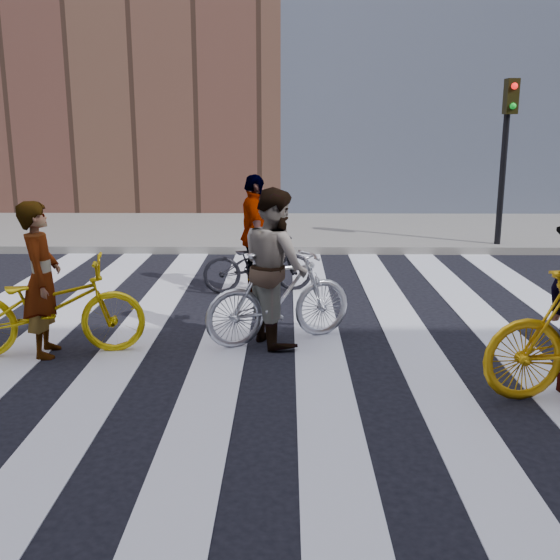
{
  "coord_description": "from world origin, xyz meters",
  "views": [
    {
      "loc": [
        0.19,
        -7.6,
        2.48
      ],
      "look_at": [
        0.1,
        0.3,
        0.6
      ],
      "focal_mm": 42.0,
      "sensor_mm": 36.0,
      "label": 1
    }
  ],
  "objects_px": {
    "rider_left": "(42,279)",
    "rider_rear": "(255,234)",
    "traffic_signal": "(507,135)",
    "rider_mid": "(275,266)",
    "bike_dark_rear": "(258,263)",
    "bike_yellow_left": "(49,307)",
    "bike_silver_mid": "(280,297)"
  },
  "relations": [
    {
      "from": "traffic_signal",
      "to": "rider_mid",
      "type": "distance_m",
      "value": 7.23
    },
    {
      "from": "rider_left",
      "to": "rider_rear",
      "type": "relative_size",
      "value": 0.96
    },
    {
      "from": "bike_dark_rear",
      "to": "rider_rear",
      "type": "relative_size",
      "value": 0.94
    },
    {
      "from": "bike_silver_mid",
      "to": "rider_rear",
      "type": "bearing_deg",
      "value": -15.02
    },
    {
      "from": "rider_left",
      "to": "rider_rear",
      "type": "distance_m",
      "value": 3.56
    },
    {
      "from": "bike_yellow_left",
      "to": "rider_left",
      "type": "height_order",
      "value": "rider_left"
    },
    {
      "from": "bike_yellow_left",
      "to": "bike_dark_rear",
      "type": "distance_m",
      "value": 3.56
    },
    {
      "from": "bike_yellow_left",
      "to": "rider_rear",
      "type": "bearing_deg",
      "value": -47.06
    },
    {
      "from": "rider_left",
      "to": "rider_rear",
      "type": "height_order",
      "value": "rider_rear"
    },
    {
      "from": "rider_rear",
      "to": "bike_dark_rear",
      "type": "bearing_deg",
      "value": -100.56
    },
    {
      "from": "rider_mid",
      "to": "bike_dark_rear",
      "type": "bearing_deg",
      "value": -17.39
    },
    {
      "from": "bike_silver_mid",
      "to": "bike_dark_rear",
      "type": "height_order",
      "value": "bike_silver_mid"
    },
    {
      "from": "traffic_signal",
      "to": "rider_rear",
      "type": "bearing_deg",
      "value": -145.39
    },
    {
      "from": "rider_rear",
      "to": "bike_yellow_left",
      "type": "bearing_deg",
      "value": 132.52
    },
    {
      "from": "rider_mid",
      "to": "rider_rear",
      "type": "relative_size",
      "value": 1.02
    },
    {
      "from": "traffic_signal",
      "to": "rider_rear",
      "type": "xyz_separation_m",
      "value": [
        -4.7,
        -3.25,
        -1.39
      ]
    },
    {
      "from": "rider_mid",
      "to": "rider_rear",
      "type": "height_order",
      "value": "rider_mid"
    },
    {
      "from": "rider_left",
      "to": "rider_rear",
      "type": "xyz_separation_m",
      "value": [
        2.17,
        2.82,
        0.04
      ]
    },
    {
      "from": "traffic_signal",
      "to": "bike_dark_rear",
      "type": "relative_size",
      "value": 1.99
    },
    {
      "from": "rider_mid",
      "to": "rider_rear",
      "type": "bearing_deg",
      "value": -16.2
    },
    {
      "from": "traffic_signal",
      "to": "bike_silver_mid",
      "type": "xyz_separation_m",
      "value": [
        -4.3,
        -5.6,
        -1.74
      ]
    },
    {
      "from": "bike_yellow_left",
      "to": "rider_left",
      "type": "xyz_separation_m",
      "value": [
        -0.05,
        0.0,
        0.31
      ]
    },
    {
      "from": "bike_silver_mid",
      "to": "rider_left",
      "type": "relative_size",
      "value": 1.06
    },
    {
      "from": "traffic_signal",
      "to": "rider_left",
      "type": "relative_size",
      "value": 1.95
    },
    {
      "from": "bike_dark_rear",
      "to": "rider_left",
      "type": "distance_m",
      "value": 3.61
    },
    {
      "from": "rider_mid",
      "to": "rider_left",
      "type": "bearing_deg",
      "value": 75.69
    },
    {
      "from": "bike_yellow_left",
      "to": "bike_dark_rear",
      "type": "xyz_separation_m",
      "value": [
        2.17,
        2.82,
        -0.1
      ]
    },
    {
      "from": "bike_dark_rear",
      "to": "rider_mid",
      "type": "relative_size",
      "value": 0.93
    },
    {
      "from": "traffic_signal",
      "to": "bike_dark_rear",
      "type": "height_order",
      "value": "traffic_signal"
    },
    {
      "from": "rider_rear",
      "to": "rider_left",
      "type": "bearing_deg",
      "value": 131.88
    },
    {
      "from": "bike_silver_mid",
      "to": "rider_mid",
      "type": "height_order",
      "value": "rider_mid"
    },
    {
      "from": "traffic_signal",
      "to": "bike_yellow_left",
      "type": "height_order",
      "value": "traffic_signal"
    }
  ]
}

